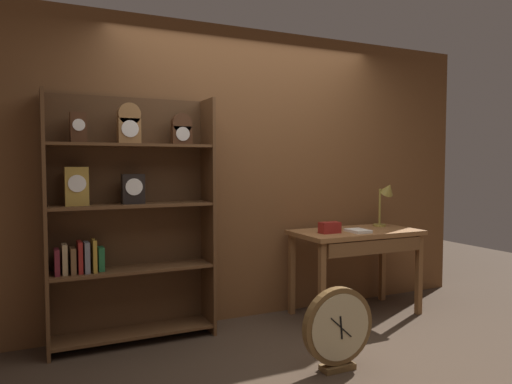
{
  "coord_description": "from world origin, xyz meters",
  "views": [
    {
      "loc": [
        -1.79,
        -2.65,
        1.4
      ],
      "look_at": [
        -0.18,
        0.77,
        1.17
      ],
      "focal_mm": 33.53,
      "sensor_mm": 36.0,
      "label": 1
    }
  ],
  "objects": [
    {
      "name": "ground_plane",
      "position": [
        0.0,
        0.0,
        0.0
      ],
      "size": [
        10.0,
        10.0,
        0.0
      ],
      "primitive_type": "plane",
      "color": "#3D2D21"
    },
    {
      "name": "back_wood_panel",
      "position": [
        0.0,
        1.3,
        1.3
      ],
      "size": [
        4.8,
        0.05,
        2.6
      ],
      "primitive_type": "cube",
      "color": "brown",
      "rests_on": "ground"
    },
    {
      "name": "bookshelf",
      "position": [
        -1.13,
        1.12,
        0.99
      ],
      "size": [
        1.26,
        0.32,
        1.92
      ],
      "color": "brown",
      "rests_on": "ground"
    },
    {
      "name": "workbench",
      "position": [
        0.91,
        0.89,
        0.68
      ],
      "size": [
        1.16,
        0.61,
        0.78
      ],
      "color": "brown",
      "rests_on": "ground"
    },
    {
      "name": "desk_lamp",
      "position": [
        1.34,
        1.0,
        1.09
      ],
      "size": [
        0.19,
        0.2,
        0.45
      ],
      "color": "olive",
      "rests_on": "workbench"
    },
    {
      "name": "toolbox_small",
      "position": [
        0.58,
        0.86,
        0.83
      ],
      "size": [
        0.18,
        0.1,
        0.1
      ],
      "primitive_type": "cube",
      "color": "maroon",
      "rests_on": "workbench"
    },
    {
      "name": "open_repair_manual",
      "position": [
        0.85,
        0.8,
        0.8
      ],
      "size": [
        0.17,
        0.23,
        0.02
      ],
      "primitive_type": "cube",
      "rotation": [
        0.0,
        0.0,
        -0.05
      ],
      "color": "silver",
      "rests_on": "workbench"
    },
    {
      "name": "round_clock_large",
      "position": [
        0.06,
        -0.03,
        0.29
      ],
      "size": [
        0.53,
        0.11,
        0.57
      ],
      "color": "brown",
      "rests_on": "ground"
    }
  ]
}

